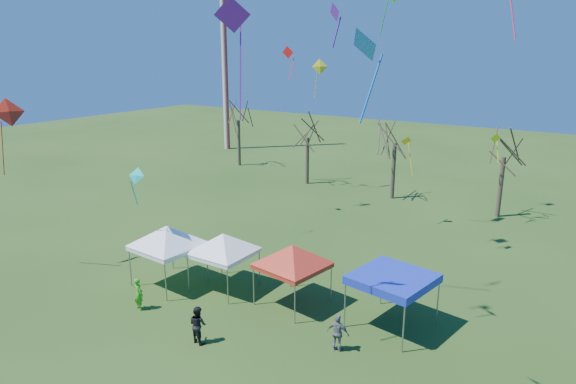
% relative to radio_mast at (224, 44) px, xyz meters
% --- Properties ---
extents(ground, '(140.00, 140.00, 0.00)m').
position_rel_radio_mast_xyz_m(ground, '(28.00, -34.00, -12.50)').
color(ground, '#224014').
rests_on(ground, ground).
extents(radio_mast, '(0.70, 0.70, 25.00)m').
position_rel_radio_mast_xyz_m(radio_mast, '(0.00, 0.00, 0.00)').
color(radio_mast, silver).
rests_on(radio_mast, ground).
extents(tree_0, '(3.83, 3.83, 8.44)m').
position_rel_radio_mast_xyz_m(tree_0, '(7.15, -6.62, -6.01)').
color(tree_0, '#3D2D21').
rests_on(tree_0, ground).
extents(tree_1, '(3.42, 3.42, 7.54)m').
position_rel_radio_mast_xyz_m(tree_1, '(17.23, -9.35, -6.71)').
color(tree_1, '#3D2D21').
rests_on(tree_1, ground).
extents(tree_2, '(3.71, 3.71, 8.18)m').
position_rel_radio_mast_xyz_m(tree_2, '(25.63, -9.62, -6.21)').
color(tree_2, '#3D2D21').
rests_on(tree_2, ground).
extents(tree_3, '(3.59, 3.59, 7.91)m').
position_rel_radio_mast_xyz_m(tree_3, '(34.03, -9.96, -6.42)').
color(tree_3, '#3D2D21').
rests_on(tree_3, ground).
extents(tent_white_west, '(4.21, 4.21, 3.72)m').
position_rel_radio_mast_xyz_m(tent_white_west, '(22.04, -31.29, -9.49)').
color(tent_white_west, gray).
rests_on(tent_white_west, ground).
extents(tent_white_mid, '(3.91, 3.91, 3.44)m').
position_rel_radio_mast_xyz_m(tent_white_mid, '(24.77, -30.09, -9.72)').
color(tent_white_mid, gray).
rests_on(tent_white_mid, ground).
extents(tent_red, '(3.95, 3.95, 3.53)m').
position_rel_radio_mast_xyz_m(tent_red, '(28.63, -29.63, -9.65)').
color(tent_red, gray).
rests_on(tent_red, ground).
extents(tent_blue, '(3.62, 3.62, 2.47)m').
position_rel_radio_mast_xyz_m(tent_blue, '(33.42, -28.99, -10.23)').
color(tent_blue, gray).
rests_on(tent_blue, ground).
extents(person_grey, '(0.98, 0.51, 1.60)m').
position_rel_radio_mast_xyz_m(person_grey, '(32.35, -31.99, -11.70)').
color(person_grey, slate).
rests_on(person_grey, ground).
extents(person_dark, '(0.87, 0.72, 1.63)m').
position_rel_radio_mast_xyz_m(person_dark, '(27.14, -34.63, -11.68)').
color(person_dark, black).
rests_on(person_dark, ground).
extents(person_green, '(0.64, 0.49, 1.58)m').
position_rel_radio_mast_xyz_m(person_green, '(22.84, -34.05, -11.71)').
color(person_green, green).
rests_on(person_green, ground).
extents(kite_22, '(1.06, 1.08, 2.72)m').
position_rel_radio_mast_xyz_m(kite_22, '(28.80, -15.66, -6.61)').
color(kite_22, yellow).
rests_on(kite_22, ground).
extents(kite_5, '(1.41, 1.10, 4.16)m').
position_rel_radio_mast_xyz_m(kite_5, '(29.23, -34.36, 0.50)').
color(kite_5, purple).
rests_on(kite_5, ground).
extents(kite_1, '(0.94, 0.62, 1.96)m').
position_rel_radio_mast_xyz_m(kite_1, '(21.34, -32.39, -6.54)').
color(kite_1, '#0DC6BF').
rests_on(kite_1, ground).
extents(kite_14, '(1.28, 1.72, 4.13)m').
position_rel_radio_mast_xyz_m(kite_14, '(14.03, -34.18, -3.73)').
color(kite_14, red).
rests_on(kite_14, ground).
extents(kite_27, '(1.26, 1.10, 2.61)m').
position_rel_radio_mast_xyz_m(kite_27, '(34.53, -35.12, -0.48)').
color(kite_27, blue).
rests_on(kite_27, ground).
extents(kite_2, '(1.24, 1.29, 3.34)m').
position_rel_radio_mast_xyz_m(kite_2, '(19.25, -10.84, -1.98)').
color(kite_2, yellow).
rests_on(kite_2, ground).
extents(kite_19, '(0.78, 0.73, 2.00)m').
position_rel_radio_mast_xyz_m(kite_19, '(33.79, -12.32, -6.40)').
color(kite_19, '#FCFF1A').
rests_on(kite_19, ground).
extents(kite_13, '(1.07, 0.78, 2.75)m').
position_rel_radio_mast_xyz_m(kite_13, '(16.93, -12.08, -0.85)').
color(kite_13, red).
rests_on(kite_13, ground).
extents(kite_25, '(0.74, 0.62, 1.62)m').
position_rel_radio_mast_xyz_m(kite_25, '(31.38, -31.05, 0.70)').
color(kite_25, '#6218A8').
rests_on(kite_25, ground).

